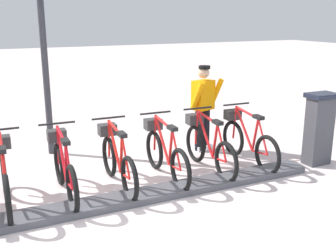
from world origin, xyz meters
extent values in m
plane|color=beige|center=(0.00, 0.00, 0.00)|extent=(60.00, 60.00, 0.00)
cube|color=#47474C|center=(0.00, 0.00, 0.05)|extent=(0.44, 6.46, 0.10)
cube|color=#38383D|center=(0.05, -3.73, 0.60)|extent=(0.28, 0.44, 1.20)
cube|color=#194C8C|center=(0.20, -3.73, 0.95)|extent=(0.03, 0.30, 0.40)
cube|color=black|center=(0.05, -3.73, 1.24)|extent=(0.36, 0.52, 0.08)
torus|color=black|center=(0.03, -2.61, 0.33)|extent=(0.67, 0.09, 0.67)
torus|color=black|center=(1.07, -2.64, 0.33)|extent=(0.67, 0.09, 0.67)
cylinder|color=red|center=(0.73, -2.63, 0.61)|extent=(0.60, 0.06, 0.70)
cylinder|color=red|center=(0.39, -2.62, 0.58)|extent=(0.16, 0.05, 0.61)
cylinder|color=red|center=(0.67, -2.63, 0.92)|extent=(0.69, 0.06, 0.11)
cylinder|color=red|center=(0.24, -2.62, 0.31)|extent=(0.43, 0.04, 0.09)
cylinder|color=red|center=(0.18, -2.62, 0.61)|extent=(0.33, 0.04, 0.56)
cylinder|color=red|center=(1.04, -2.64, 0.64)|extent=(0.10, 0.04, 0.62)
cube|color=black|center=(0.33, -2.62, 0.91)|extent=(0.22, 0.11, 0.06)
cylinder|color=black|center=(1.01, -2.64, 1.00)|extent=(0.05, 0.54, 0.03)
cube|color=#2D2D2D|center=(1.12, -2.64, 0.78)|extent=(0.21, 0.29, 0.18)
torus|color=black|center=(0.03, -1.80, 0.33)|extent=(0.67, 0.09, 0.67)
torus|color=black|center=(1.07, -1.83, 0.33)|extent=(0.67, 0.09, 0.67)
cylinder|color=red|center=(0.73, -1.83, 0.61)|extent=(0.60, 0.06, 0.70)
cylinder|color=red|center=(0.39, -1.82, 0.58)|extent=(0.16, 0.05, 0.61)
cylinder|color=red|center=(0.67, -1.82, 0.92)|extent=(0.69, 0.06, 0.11)
cylinder|color=red|center=(0.24, -1.81, 0.31)|extent=(0.43, 0.04, 0.09)
cylinder|color=red|center=(0.18, -1.81, 0.61)|extent=(0.33, 0.04, 0.56)
cylinder|color=red|center=(1.04, -1.83, 0.64)|extent=(0.10, 0.04, 0.62)
cube|color=black|center=(0.33, -1.81, 0.91)|extent=(0.22, 0.11, 0.06)
cylinder|color=black|center=(1.01, -1.83, 1.00)|extent=(0.05, 0.54, 0.03)
cube|color=#2D2D2D|center=(1.12, -1.84, 0.78)|extent=(0.21, 0.29, 0.18)
torus|color=black|center=(0.03, -1.00, 0.33)|extent=(0.67, 0.09, 0.67)
torus|color=black|center=(1.07, -1.03, 0.33)|extent=(0.67, 0.09, 0.67)
cylinder|color=red|center=(0.73, -1.02, 0.61)|extent=(0.60, 0.06, 0.70)
cylinder|color=red|center=(0.39, -1.01, 0.58)|extent=(0.16, 0.05, 0.61)
cylinder|color=red|center=(0.67, -1.02, 0.92)|extent=(0.69, 0.06, 0.11)
cylinder|color=red|center=(0.24, -1.00, 0.31)|extent=(0.43, 0.04, 0.09)
cylinder|color=red|center=(0.18, -1.00, 0.61)|extent=(0.33, 0.04, 0.56)
cylinder|color=red|center=(1.04, -1.03, 0.64)|extent=(0.10, 0.04, 0.62)
cube|color=black|center=(0.33, -1.01, 0.91)|extent=(0.22, 0.11, 0.06)
cylinder|color=black|center=(1.01, -1.03, 1.00)|extent=(0.05, 0.54, 0.03)
cube|color=#2D2D2D|center=(1.12, -1.03, 0.78)|extent=(0.21, 0.29, 0.18)
torus|color=black|center=(0.03, -0.19, 0.33)|extent=(0.67, 0.09, 0.67)
torus|color=black|center=(1.07, -0.22, 0.33)|extent=(0.67, 0.09, 0.67)
cylinder|color=red|center=(0.73, -0.21, 0.61)|extent=(0.60, 0.06, 0.70)
cylinder|color=red|center=(0.39, -0.20, 0.58)|extent=(0.16, 0.05, 0.61)
cylinder|color=red|center=(0.67, -0.21, 0.92)|extent=(0.69, 0.06, 0.11)
cylinder|color=red|center=(0.24, -0.20, 0.31)|extent=(0.43, 0.04, 0.09)
cylinder|color=red|center=(0.18, -0.19, 0.61)|extent=(0.33, 0.04, 0.56)
cylinder|color=red|center=(1.04, -0.22, 0.64)|extent=(0.10, 0.04, 0.62)
cube|color=black|center=(0.33, -0.20, 0.91)|extent=(0.22, 0.11, 0.06)
cylinder|color=black|center=(1.01, -0.22, 1.00)|extent=(0.05, 0.54, 0.03)
cube|color=#2D2D2D|center=(1.12, -0.22, 0.78)|extent=(0.21, 0.29, 0.18)
torus|color=black|center=(0.03, 0.62, 0.33)|extent=(0.67, 0.09, 0.67)
torus|color=black|center=(1.07, 0.59, 0.33)|extent=(0.67, 0.09, 0.67)
cylinder|color=red|center=(0.73, 0.60, 0.61)|extent=(0.60, 0.06, 0.70)
cylinder|color=red|center=(0.39, 0.61, 0.58)|extent=(0.16, 0.05, 0.61)
cylinder|color=red|center=(0.67, 0.60, 0.92)|extent=(0.69, 0.06, 0.11)
cylinder|color=red|center=(0.24, 0.61, 0.31)|extent=(0.43, 0.04, 0.09)
cylinder|color=red|center=(0.18, 0.61, 0.61)|extent=(0.33, 0.04, 0.56)
cylinder|color=red|center=(1.04, 0.59, 0.64)|extent=(0.10, 0.04, 0.62)
cube|color=black|center=(0.33, 0.61, 0.91)|extent=(0.22, 0.11, 0.06)
cylinder|color=black|center=(1.01, 0.59, 1.00)|extent=(0.05, 0.54, 0.03)
cube|color=#2D2D2D|center=(1.12, 0.59, 0.78)|extent=(0.21, 0.29, 0.18)
torus|color=black|center=(0.03, 1.43, 0.33)|extent=(0.67, 0.09, 0.67)
torus|color=black|center=(1.07, 1.40, 0.33)|extent=(0.67, 0.09, 0.67)
cylinder|color=red|center=(0.73, 1.41, 0.61)|extent=(0.60, 0.06, 0.70)
cylinder|color=red|center=(0.39, 1.42, 0.58)|extent=(0.16, 0.05, 0.61)
cylinder|color=red|center=(0.67, 1.41, 0.92)|extent=(0.69, 0.06, 0.11)
cylinder|color=red|center=(0.24, 1.42, 0.31)|extent=(0.43, 0.04, 0.09)
cylinder|color=red|center=(0.18, 1.42, 0.61)|extent=(0.33, 0.04, 0.56)
cylinder|color=red|center=(1.04, 1.40, 0.64)|extent=(0.10, 0.04, 0.62)
cube|color=black|center=(0.33, 1.42, 0.91)|extent=(0.22, 0.11, 0.06)
cube|color=#2D2D2D|center=(1.12, 1.40, 0.78)|extent=(0.21, 0.29, 0.18)
cube|color=white|center=(1.57, -2.40, 0.05)|extent=(0.28, 0.18, 0.10)
cube|color=white|center=(1.62, -2.15, 0.05)|extent=(0.28, 0.18, 0.10)
cylinder|color=black|center=(1.63, -2.37, 0.43)|extent=(0.15, 0.15, 0.82)
cylinder|color=black|center=(1.57, -2.18, 0.43)|extent=(0.15, 0.15, 0.82)
cube|color=orange|center=(1.60, -2.27, 1.10)|extent=(0.37, 0.46, 0.56)
cylinder|color=orange|center=(1.58, -2.55, 1.13)|extent=(0.35, 0.19, 0.57)
cylinder|color=orange|center=(1.42, -2.05, 1.13)|extent=(0.35, 0.19, 0.57)
sphere|color=tan|center=(1.60, -2.27, 1.53)|extent=(0.22, 0.22, 0.22)
cylinder|color=black|center=(1.58, -2.28, 1.63)|extent=(0.22, 0.22, 0.06)
cylinder|color=#2D2D33|center=(2.66, 0.44, 1.78)|extent=(0.12, 0.12, 3.55)
camera|label=1|loc=(-5.09, 1.63, 2.57)|focal=43.93mm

